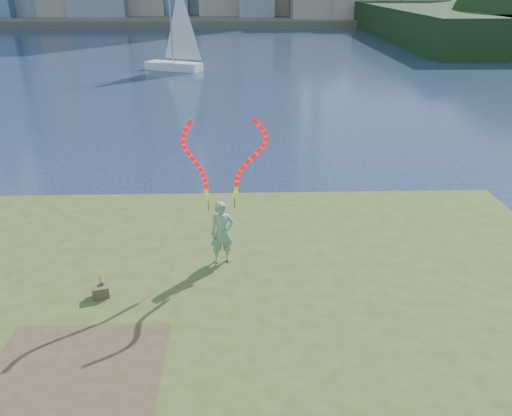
{
  "coord_description": "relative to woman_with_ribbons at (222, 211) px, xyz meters",
  "views": [
    {
      "loc": [
        0.92,
        -10.26,
        7.42
      ],
      "look_at": [
        1.27,
        1.0,
        2.22
      ],
      "focal_mm": 35.0,
      "sensor_mm": 36.0,
      "label": 1
    }
  ],
  "objects": [
    {
      "name": "canvas_bag",
      "position": [
        -2.74,
        -1.51,
        -1.26
      ],
      "size": [
        0.42,
        0.47,
        0.35
      ],
      "rotation": [
        0.0,
        0.0,
        0.27
      ],
      "color": "#444123",
      "rests_on": "grassy_knoll"
    },
    {
      "name": "ground",
      "position": [
        -0.41,
        -0.87,
        -2.21
      ],
      "size": [
        320.0,
        320.0,
        0.0
      ],
      "primitive_type": "plane",
      "color": "#17233B",
      "rests_on": "ground"
    },
    {
      "name": "sailboat",
      "position": [
        -5.13,
        34.43,
        -0.8
      ],
      "size": [
        5.31,
        3.59,
        8.19
      ],
      "rotation": [
        0.0,
        0.0,
        -0.43
      ],
      "color": "silver",
      "rests_on": "ground"
    },
    {
      "name": "woman_with_ribbons",
      "position": [
        0.0,
        0.0,
        0.0
      ],
      "size": [
        2.03,
        0.56,
        4.02
      ],
      "rotation": [
        0.0,
        0.0,
        0.18
      ],
      "color": "#20702D",
      "rests_on": "grassy_knoll"
    },
    {
      "name": "far_shore",
      "position": [
        -0.41,
        94.13,
        -1.61
      ],
      "size": [
        320.0,
        40.0,
        1.2
      ],
      "primitive_type": "cube",
      "color": "#4A4536",
      "rests_on": "ground"
    },
    {
      "name": "grassy_knoll",
      "position": [
        -0.41,
        -3.17,
        -1.87
      ],
      "size": [
        20.0,
        18.0,
        0.8
      ],
      "color": "#3B4B1B",
      "rests_on": "ground"
    },
    {
      "name": "dirt_patch",
      "position": [
        -2.61,
        -4.07,
        -1.4
      ],
      "size": [
        3.2,
        3.0,
        0.02
      ],
      "primitive_type": "cube",
      "color": "#47331E",
      "rests_on": "grassy_knoll"
    }
  ]
}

